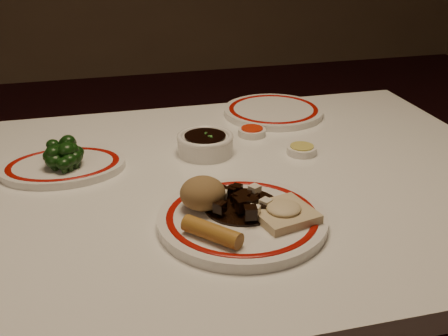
% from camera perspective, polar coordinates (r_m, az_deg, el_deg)
% --- Properties ---
extents(dining_table, '(1.20, 0.90, 0.75)m').
position_cam_1_polar(dining_table, '(1.13, 0.03, -5.34)').
color(dining_table, white).
rests_on(dining_table, ground).
extents(main_plate, '(0.33, 0.33, 0.02)m').
position_cam_1_polar(main_plate, '(0.93, 1.85, -5.25)').
color(main_plate, white).
rests_on(main_plate, dining_table).
extents(rice_mound, '(0.08, 0.08, 0.06)m').
position_cam_1_polar(rice_mound, '(0.94, -2.18, -2.58)').
color(rice_mound, olive).
rests_on(rice_mound, main_plate).
extents(spring_roll, '(0.09, 0.09, 0.03)m').
position_cam_1_polar(spring_roll, '(0.86, -1.24, -6.51)').
color(spring_roll, '#B1792B').
rests_on(spring_roll, main_plate).
extents(fried_wonton, '(0.11, 0.11, 0.03)m').
position_cam_1_polar(fried_wonton, '(0.92, 6.07, -4.48)').
color(fried_wonton, beige).
rests_on(fried_wonton, main_plate).
extents(stirfry_heap, '(0.13, 0.13, 0.03)m').
position_cam_1_polar(stirfry_heap, '(0.94, 1.91, -3.55)').
color(stirfry_heap, black).
rests_on(stirfry_heap, main_plate).
extents(broccoli_plate, '(0.25, 0.21, 0.02)m').
position_cam_1_polar(broccoli_plate, '(1.16, -16.01, 0.16)').
color(broccoli_plate, white).
rests_on(broccoli_plate, dining_table).
extents(broccoli_pile, '(0.08, 0.10, 0.05)m').
position_cam_1_polar(broccoli_pile, '(1.15, -15.91, 1.43)').
color(broccoli_pile, '#23471C').
rests_on(broccoli_pile, broccoli_plate).
extents(soy_bowl, '(0.12, 0.12, 0.04)m').
position_cam_1_polar(soy_bowl, '(1.19, -1.92, 2.38)').
color(soy_bowl, white).
rests_on(soy_bowl, dining_table).
extents(sweet_sour_dish, '(0.06, 0.06, 0.02)m').
position_cam_1_polar(sweet_sour_dish, '(1.29, 2.86, 3.70)').
color(sweet_sour_dish, white).
rests_on(sweet_sour_dish, dining_table).
extents(mustard_dish, '(0.06, 0.06, 0.02)m').
position_cam_1_polar(mustard_dish, '(1.21, 7.90, 1.84)').
color(mustard_dish, white).
rests_on(mustard_dish, dining_table).
extents(far_plate, '(0.26, 0.26, 0.02)m').
position_cam_1_polar(far_plate, '(1.43, 5.03, 5.78)').
color(far_plate, white).
rests_on(far_plate, dining_table).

